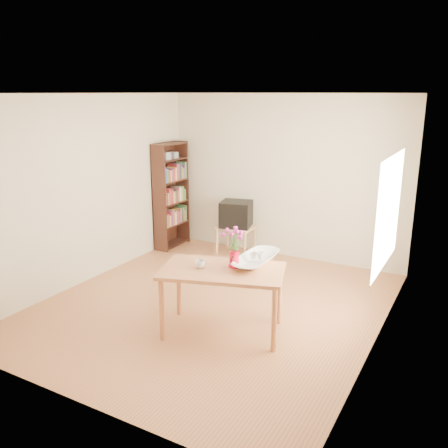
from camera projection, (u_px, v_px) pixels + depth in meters
The scene contains 11 objects.
room at pixel (214, 206), 5.66m from camera, with size 4.50×4.50×4.50m.
table at pixel (223, 276), 5.19m from camera, with size 1.50×1.13×0.75m.
tv_stand at pixel (236, 230), 7.90m from camera, with size 0.60×0.45×0.46m.
bookshelf at pixel (171, 199), 8.13m from camera, with size 0.28×0.70×1.80m.
pitcher at pixel (234, 260), 5.21m from camera, with size 0.13×0.20×0.19m.
flowers at pixel (234, 239), 5.14m from camera, with size 0.21×0.21×0.30m, color #BF2D91, non-canonical shape.
mug at pixel (200, 264), 5.19m from camera, with size 0.11×0.11×0.09m, color white.
bowl at pixel (257, 242), 5.28m from camera, with size 0.53×0.53×0.50m, color white.
teacup_a at pixel (253, 246), 5.31m from camera, with size 0.07×0.07×0.06m, color white.
teacup_b at pixel (261, 246), 5.29m from camera, with size 0.08×0.08×0.07m, color white.
television at pixel (236, 213), 7.83m from camera, with size 0.58×0.55×0.42m.
Camera 1 is at (2.81, -4.75, 2.61)m, focal length 38.00 mm.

